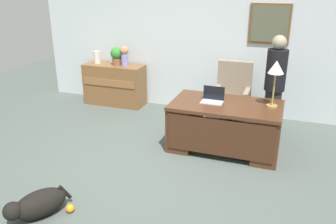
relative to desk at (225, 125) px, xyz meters
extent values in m
plane|color=#4C5651|center=(-0.70, -0.93, -0.40)|extent=(12.00, 12.00, 0.00)
cube|color=silver|center=(-0.70, 1.67, 0.95)|extent=(7.00, 0.12, 2.70)
cube|color=brown|center=(0.40, 1.60, 1.33)|extent=(0.70, 0.03, 0.69)
cube|color=#545842|center=(0.40, 1.58, 1.33)|extent=(0.62, 0.01, 0.61)
cube|color=#4C2B19|center=(0.00, 0.03, 0.31)|extent=(1.62, 0.94, 0.05)
cube|color=#4C2B19|center=(-0.63, 0.03, -0.05)|extent=(0.36, 0.88, 0.68)
cube|color=#4C2B19|center=(0.63, 0.03, -0.05)|extent=(0.36, 0.88, 0.68)
cube|color=#412415|center=(0.00, -0.41, -0.02)|extent=(1.52, 0.04, 0.55)
cube|color=brown|center=(-2.55, 1.32, 0.02)|extent=(1.24, 0.48, 0.83)
cube|color=brown|center=(-2.55, 1.07, 0.12)|extent=(1.14, 0.02, 0.14)
cube|color=gray|center=(-0.08, 0.97, -0.03)|extent=(0.60, 0.58, 0.18)
cylinder|color=black|center=(-0.08, 0.97, -0.26)|extent=(0.10, 0.10, 0.28)
cylinder|color=black|center=(-0.08, 0.97, -0.37)|extent=(0.52, 0.52, 0.05)
cube|color=gray|center=(-0.08, 1.21, 0.39)|extent=(0.60, 0.12, 0.66)
cube|color=gray|center=(-0.34, 0.97, 0.17)|extent=(0.08, 0.50, 0.22)
cube|color=gray|center=(0.18, 0.97, 0.17)|extent=(0.08, 0.50, 0.22)
cylinder|color=#262323|center=(0.62, 0.75, 0.00)|extent=(0.26, 0.26, 0.80)
cylinder|color=black|center=(0.62, 0.75, 0.73)|extent=(0.32, 0.32, 0.65)
sphere|color=gray|center=(0.62, 0.75, 1.16)|extent=(0.22, 0.22, 0.22)
ellipsoid|color=black|center=(-1.59, -2.28, -0.25)|extent=(0.55, 0.66, 0.30)
sphere|color=black|center=(-1.73, -2.54, -0.21)|extent=(0.20, 0.20, 0.20)
cylinder|color=black|center=(-1.44, -2.03, -0.23)|extent=(0.11, 0.15, 0.21)
cube|color=#B2B5BA|center=(-0.21, 0.00, 0.35)|extent=(0.32, 0.22, 0.01)
cube|color=black|center=(-0.21, 0.11, 0.46)|extent=(0.32, 0.01, 0.21)
cylinder|color=#9E8447|center=(0.64, 0.12, 0.35)|extent=(0.16, 0.16, 0.02)
cylinder|color=#9E8447|center=(0.64, 0.12, 0.60)|extent=(0.02, 0.02, 0.47)
cone|color=silver|center=(0.64, 0.12, 0.92)|extent=(0.22, 0.22, 0.18)
cylinder|color=#8B8AD5|center=(-2.30, 1.32, 0.56)|extent=(0.13, 0.13, 0.24)
sphere|color=tan|center=(-2.30, 1.32, 0.74)|extent=(0.17, 0.17, 0.17)
cylinder|color=silver|center=(-2.93, 1.32, 0.56)|extent=(0.13, 0.13, 0.25)
cylinder|color=brown|center=(-2.48, 1.32, 0.51)|extent=(0.18, 0.18, 0.14)
sphere|color=#358433|center=(-2.48, 1.32, 0.68)|extent=(0.24, 0.24, 0.24)
sphere|color=orange|center=(-1.32, -2.13, -0.35)|extent=(0.10, 0.10, 0.10)
camera|label=1|loc=(0.83, -4.86, 2.08)|focal=37.47mm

